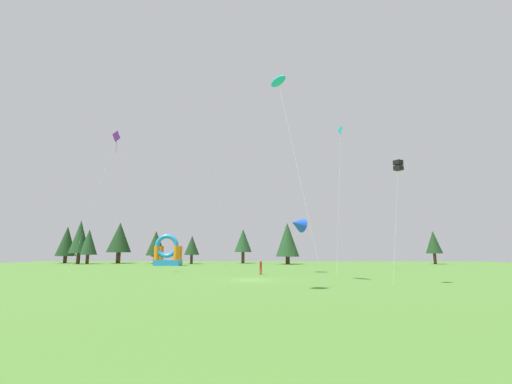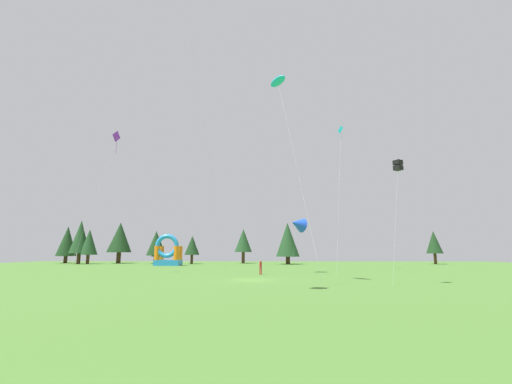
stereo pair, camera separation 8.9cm
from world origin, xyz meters
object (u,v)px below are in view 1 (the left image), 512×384
Objects in this scene: kite_cyan_parafoil at (278,82)px; inflatable_orange_dome at (168,254)px; kite_black_box at (398,166)px; person_midfield at (261,266)px; kite_blue_delta at (297,224)px; kite_purple_diamond at (117,138)px; kite_teal_diamond at (341,132)px.

inflatable_orange_dome is (-19.92, 34.57, -17.08)m from kite_cyan_parafoil.
inflatable_orange_dome is (-30.24, 36.58, -8.00)m from kite_black_box.
person_midfield is at bearing 135.84° from kite_black_box.
kite_blue_delta is 4.42× the size of person_midfield.
kite_purple_diamond is at bearing 151.75° from kite_cyan_parafoil.
kite_purple_diamond is 32.09m from kite_teal_diamond.
kite_black_box is at bearing -50.42° from inflatable_orange_dome.
kite_black_box is at bearing 145.28° from person_midfield.
kite_blue_delta is at bearing 115.67° from kite_black_box.
kite_blue_delta is at bearing 5.74° from kite_purple_diamond.
kite_purple_diamond reaches higher than kite_black_box.
kite_black_box is 1.79× the size of inflatable_orange_dome.
kite_cyan_parafoil is at bearing -102.11° from kite_blue_delta.
inflatable_orange_dome is (-30.24, 15.82, -18.55)m from kite_teal_diamond.
kite_teal_diamond is 23.29m from kite_black_box.
kite_purple_diamond is 10.84× the size of person_midfield.
kite_blue_delta is 1.24× the size of inflatable_orange_dome.
kite_teal_diamond reaches higher than kite_cyan_parafoil.
person_midfield is (-1.87, 9.83, -18.20)m from kite_cyan_parafoil.
inflatable_orange_dome is (0.74, 23.47, -15.23)m from kite_purple_diamond.
person_midfield is 0.28× the size of inflatable_orange_dome.
kite_teal_diamond is at bearing 61.16° from kite_cyan_parafoil.
kite_blue_delta reaches higher than person_midfield.
kite_purple_diamond is 27.99m from inflatable_orange_dome.
kite_teal_diamond reaches higher than kite_black_box.
kite_purple_diamond reaches higher than kite_blue_delta.
person_midfield is at bearing -142.62° from kite_blue_delta.
kite_teal_diamond is at bearing -27.61° from inflatable_orange_dome.
kite_cyan_parafoil is (-10.33, -18.75, -1.47)m from kite_teal_diamond.
kite_cyan_parafoil is 3.31× the size of inflatable_orange_dome.
kite_black_box reaches higher than kite_blue_delta.
kite_black_box is 19.29m from person_midfield.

